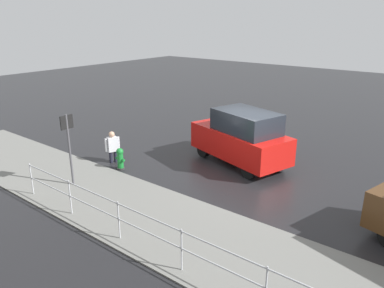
{
  "coord_description": "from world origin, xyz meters",
  "views": [
    {
      "loc": [
        -6.03,
        10.65,
        5.25
      ],
      "look_at": [
        1.86,
        0.6,
        0.9
      ],
      "focal_mm": 35.0,
      "sensor_mm": 36.0,
      "label": 1
    }
  ],
  "objects_px": {
    "pedestrian": "(112,145)",
    "sign_post": "(69,140)",
    "moving_hatchback": "(241,137)",
    "fire_hydrant": "(120,159)"
  },
  "relations": [
    {
      "from": "fire_hydrant",
      "to": "sign_post",
      "type": "distance_m",
      "value": 2.24
    },
    {
      "from": "moving_hatchback",
      "to": "fire_hydrant",
      "type": "distance_m",
      "value": 4.51
    },
    {
      "from": "pedestrian",
      "to": "sign_post",
      "type": "bearing_deg",
      "value": 104.41
    },
    {
      "from": "sign_post",
      "to": "fire_hydrant",
      "type": "bearing_deg",
      "value": -95.27
    },
    {
      "from": "moving_hatchback",
      "to": "sign_post",
      "type": "height_order",
      "value": "sign_post"
    },
    {
      "from": "pedestrian",
      "to": "sign_post",
      "type": "height_order",
      "value": "sign_post"
    },
    {
      "from": "fire_hydrant",
      "to": "sign_post",
      "type": "relative_size",
      "value": 0.33
    },
    {
      "from": "moving_hatchback",
      "to": "fire_hydrant",
      "type": "bearing_deg",
      "value": 45.62
    },
    {
      "from": "moving_hatchback",
      "to": "sign_post",
      "type": "relative_size",
      "value": 1.76
    },
    {
      "from": "moving_hatchback",
      "to": "pedestrian",
      "type": "xyz_separation_m",
      "value": [
        3.86,
        2.9,
        -0.34
      ]
    }
  ]
}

